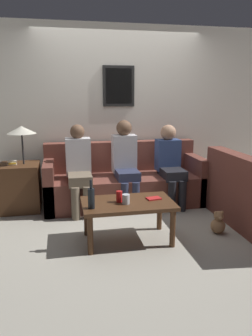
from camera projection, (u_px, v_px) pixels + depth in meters
ground_plane at (131, 214)px, 4.42m from camera, size 16.00×16.00×0.00m
wall_back at (118, 113)px, 5.06m from camera, size 9.00×0.08×2.60m
couch_main at (124, 182)px, 4.85m from camera, size 2.29×0.86×0.88m
coffee_table at (128, 208)px, 3.55m from camera, size 0.99×0.59×0.45m
side_table_with_lamp at (21, 183)px, 4.53m from camera, size 0.53×0.53×1.17m
wine_bottle at (91, 198)px, 3.31m from camera, size 0.07×0.07×0.30m
drinking_glass at (126, 199)px, 3.46m from camera, size 0.08×0.08×0.10m
book_stack at (154, 198)px, 3.63m from camera, size 0.17×0.13×0.02m
soda_can at (119, 197)px, 3.52m from camera, size 0.07×0.07×0.12m
person_left at (79, 166)px, 4.44m from camera, size 0.34×0.63×1.18m
person_middle at (125, 160)px, 4.63m from camera, size 0.34×0.59×1.23m
person_right at (170, 162)px, 4.71m from camera, size 0.34×0.62×1.15m
teddy_bear at (218, 223)px, 3.81m from camera, size 0.17×0.17×0.27m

